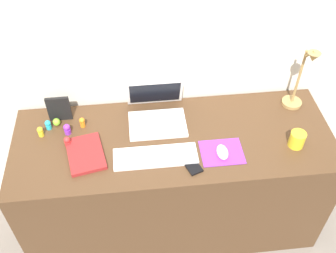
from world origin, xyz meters
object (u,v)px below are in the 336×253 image
object	(u,v)px
picture_frame	(59,109)
toy_figurine_orange	(82,122)
mouse	(222,152)
notebook_pad	(86,154)
coffee_mug	(297,139)
toy_figurine_lime	(57,122)
toy_figurine_cyan	(48,125)
laptop	(156,110)
desk_lamp	(301,81)
keyboard	(155,157)
cell_phone	(191,164)
toy_figurine_yellow	(40,131)
toy_figurine_red	(67,142)
toy_figurine_purple	(67,129)

from	to	relation	value
picture_frame	toy_figurine_orange	xyz separation A→B (m)	(0.12, -0.07, -0.04)
mouse	notebook_pad	world-z (taller)	mouse
coffee_mug	toy_figurine_lime	distance (m)	1.24
toy_figurine_cyan	toy_figurine_lime	distance (m)	0.05
laptop	desk_lamp	size ratio (longest dim) A/B	0.74
keyboard	cell_phone	bearing A→B (deg)	-20.05
mouse	notebook_pad	size ratio (longest dim) A/B	0.40
coffee_mug	toy_figurine_yellow	bearing A→B (deg)	170.75
picture_frame	toy_figurine_red	bearing A→B (deg)	-76.08
desk_lamp	toy_figurine_lime	distance (m)	1.30
coffee_mug	toy_figurine_lime	size ratio (longest dim) A/B	1.96
laptop	toy_figurine_lime	distance (m)	0.53
toy_figurine_orange	toy_figurine_lime	bearing A→B (deg)	169.63
toy_figurine_red	toy_figurine_purple	bearing A→B (deg)	94.60
laptop	picture_frame	size ratio (longest dim) A/B	2.00
picture_frame	toy_figurine_lime	world-z (taller)	picture_frame
notebook_pad	coffee_mug	size ratio (longest dim) A/B	2.85
desk_lamp	toy_figurine_red	distance (m)	1.24
laptop	toy_figurine_orange	world-z (taller)	laptop
desk_lamp	toy_figurine_purple	distance (m)	1.24
picture_frame	toy_figurine_yellow	bearing A→B (deg)	-129.77
notebook_pad	toy_figurine_yellow	distance (m)	0.28
picture_frame	coffee_mug	bearing A→B (deg)	-15.10
toy_figurine_cyan	toy_figurine_orange	xyz separation A→B (m)	(0.18, -0.00, 0.00)
toy_figurine_orange	toy_figurine_cyan	bearing A→B (deg)	178.93
coffee_mug	toy_figurine_red	bearing A→B (deg)	173.84
toy_figurine_red	toy_figurine_purple	size ratio (longest dim) A/B	0.95
laptop	notebook_pad	xyz separation A→B (m)	(-0.37, -0.23, -0.04)
keyboard	toy_figurine_purple	world-z (taller)	toy_figurine_purple
desk_lamp	keyboard	bearing A→B (deg)	-160.55
toy_figurine_red	toy_figurine_yellow	size ratio (longest dim) A/B	1.01
cell_phone	notebook_pad	xyz separation A→B (m)	(-0.51, 0.12, 0.01)
toy_figurine_red	toy_figurine_lime	bearing A→B (deg)	113.71
cell_phone	picture_frame	xyz separation A→B (m)	(-0.65, 0.39, 0.07)
toy_figurine_lime	toy_figurine_purple	bearing A→B (deg)	-48.03
laptop	mouse	world-z (taller)	laptop
laptop	cell_phone	size ratio (longest dim) A/B	2.34
laptop	keyboard	size ratio (longest dim) A/B	0.73
coffee_mug	toy_figurine_cyan	bearing A→B (deg)	168.39
notebook_pad	coffee_mug	xyz separation A→B (m)	(1.05, -0.05, 0.03)
laptop	cell_phone	xyz separation A→B (m)	(0.14, -0.35, -0.05)
toy_figurine_purple	toy_figurine_red	bearing A→B (deg)	-85.40
toy_figurine_cyan	toy_figurine_orange	size ratio (longest dim) A/B	0.95
keyboard	toy_figurine_cyan	bearing A→B (deg)	153.95
desk_lamp	toy_figurine_lime	bearing A→B (deg)	179.76
desk_lamp	cell_phone	bearing A→B (deg)	-151.41
mouse	cell_phone	size ratio (longest dim) A/B	0.75
notebook_pad	toy_figurine_purple	world-z (taller)	toy_figurine_purple
desk_lamp	toy_figurine_red	bearing A→B (deg)	-173.01
toy_figurine_purple	mouse	bearing A→B (deg)	-16.94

